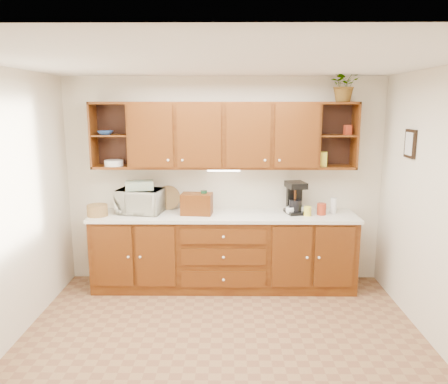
{
  "coord_description": "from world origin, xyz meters",
  "views": [
    {
      "loc": [
        0.05,
        -3.74,
        2.25
      ],
      "look_at": [
        0.01,
        1.15,
        1.28
      ],
      "focal_mm": 35.0,
      "sensor_mm": 36.0,
      "label": 1
    }
  ],
  "objects_px": {
    "microwave": "(140,201)",
    "potted_plant": "(344,84)",
    "coffee_maker": "(295,198)",
    "bread_box": "(197,204)"
  },
  "relations": [
    {
      "from": "coffee_maker",
      "to": "potted_plant",
      "type": "height_order",
      "value": "potted_plant"
    },
    {
      "from": "microwave",
      "to": "potted_plant",
      "type": "height_order",
      "value": "potted_plant"
    },
    {
      "from": "coffee_maker",
      "to": "potted_plant",
      "type": "distance_m",
      "value": 1.47
    },
    {
      "from": "microwave",
      "to": "bread_box",
      "type": "relative_size",
      "value": 1.46
    },
    {
      "from": "coffee_maker",
      "to": "potted_plant",
      "type": "xyz_separation_m",
      "value": [
        0.54,
        0.03,
        1.36
      ]
    },
    {
      "from": "potted_plant",
      "to": "bread_box",
      "type": "bearing_deg",
      "value": -176.34
    },
    {
      "from": "coffee_maker",
      "to": "potted_plant",
      "type": "bearing_deg",
      "value": -8.53
    },
    {
      "from": "microwave",
      "to": "potted_plant",
      "type": "relative_size",
      "value": 1.33
    },
    {
      "from": "microwave",
      "to": "bread_box",
      "type": "bearing_deg",
      "value": 4.84
    },
    {
      "from": "bread_box",
      "to": "potted_plant",
      "type": "xyz_separation_m",
      "value": [
        1.75,
        0.11,
        1.42
      ]
    }
  ]
}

